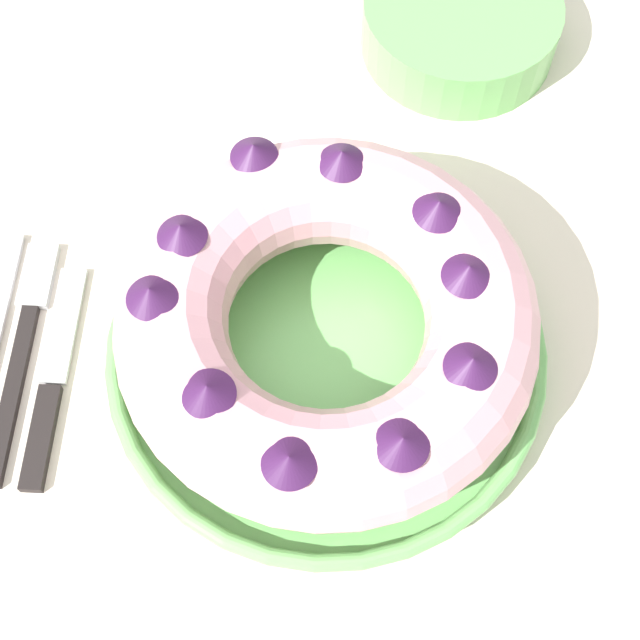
{
  "coord_description": "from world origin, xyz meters",
  "views": [
    {
      "loc": [
        0.01,
        -0.28,
        1.36
      ],
      "look_at": [
        -0.0,
        -0.02,
        0.83
      ],
      "focal_mm": 50.0,
      "sensor_mm": 36.0,
      "label": 1
    }
  ],
  "objects": [
    {
      "name": "cake_knife",
      "position": [
        -0.2,
        -0.05,
        0.76
      ],
      "size": [
        0.02,
        0.17,
        0.01
      ],
      "rotation": [
        0.0,
        0.0,
        0.01
      ],
      "color": "black",
      "rests_on": "dining_table"
    },
    {
      "name": "fork",
      "position": [
        -0.22,
        -0.01,
        0.76
      ],
      "size": [
        0.02,
        0.19,
        0.01
      ],
      "rotation": [
        0.0,
        0.0,
        0.01
      ],
      "color": "black",
      "rests_on": "dining_table"
    },
    {
      "name": "ground_plane",
      "position": [
        0.0,
        0.0,
        0.0
      ],
      "size": [
        8.0,
        8.0,
        0.0
      ],
      "primitive_type": "plane",
      "color": "brown"
    },
    {
      "name": "bundt_cake",
      "position": [
        -0.0,
        -0.02,
        0.83
      ],
      "size": [
        0.29,
        0.29,
        0.09
      ],
      "color": "#E09EAD",
      "rests_on": "serving_dish"
    },
    {
      "name": "side_bowl",
      "position": [
        0.1,
        0.3,
        0.78
      ],
      "size": [
        0.17,
        0.17,
        0.05
      ],
      "primitive_type": "cylinder",
      "color": "#6BB760",
      "rests_on": "dining_table"
    },
    {
      "name": "serving_dish",
      "position": [
        -0.0,
        -0.02,
        0.78
      ],
      "size": [
        0.32,
        0.32,
        0.03
      ],
      "color": "#6BB760",
      "rests_on": "dining_table"
    },
    {
      "name": "dining_table",
      "position": [
        0.0,
        0.0,
        0.68
      ],
      "size": [
        1.36,
        1.25,
        0.76
      ],
      "color": "beige",
      "rests_on": "ground_plane"
    }
  ]
}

